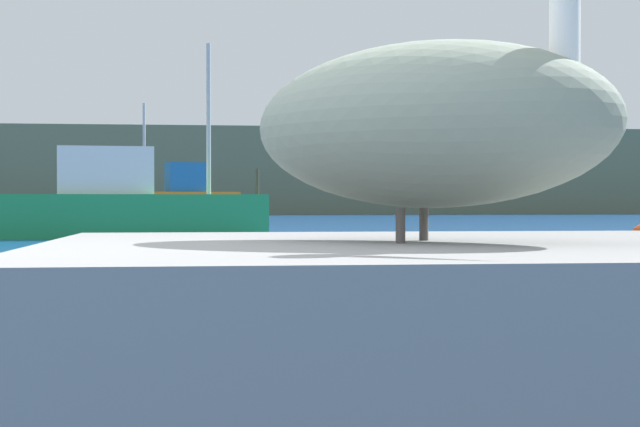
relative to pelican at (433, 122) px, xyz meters
name	(u,v)px	position (x,y,z in m)	size (l,w,h in m)	color
hillside_backdrop	(203,172)	(-1.40, 66.84, 1.83)	(140.00, 11.43, 6.07)	#5B664C
pier_dock	(430,373)	(-0.01, 0.01, -0.79)	(2.42, 2.02, 0.83)	gray
pelican	(433,122)	(0.00, 0.00, 0.00)	(1.41, 1.15, 0.95)	gray
fishing_boat_orange	(180,202)	(-2.05, 37.20, -0.29)	(5.18, 2.71, 5.01)	orange
fishing_boat_green	(122,206)	(-3.06, 22.13, -0.39)	(7.44, 3.02, 5.15)	#1E8C4C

